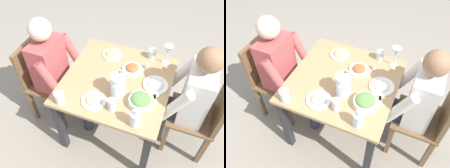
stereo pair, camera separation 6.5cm
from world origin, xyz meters
TOP-DOWN VIEW (x-y plane):
  - ground_plane at (0.00, 0.00)m, footprint 8.00×8.00m
  - dining_table at (0.00, 0.00)m, footprint 0.89×0.89m
  - chair_near at (0.04, -0.76)m, footprint 0.40×0.40m
  - chair_far at (-0.07, 0.76)m, footprint 0.40×0.40m
  - diner_near at (0.04, -0.55)m, footprint 0.48×0.53m
  - diner_far at (-0.07, 0.55)m, footprint 0.48×0.53m
  - water_pitcher at (0.14, 0.05)m, footprint 0.16×0.12m
  - salad_bowl at (0.18, 0.25)m, footprint 0.19×0.19m
  - plate_rice_curry at (-0.16, 0.08)m, footprint 0.18×0.18m
  - plate_fries at (-0.28, -0.16)m, footprint 0.18×0.18m
  - plate_beans at (0.28, -0.09)m, footprint 0.20×0.20m
  - plate_yoghurt at (-0.05, 0.32)m, footprint 0.21×0.21m
  - water_glass_near_left at (-0.38, 0.20)m, footprint 0.07×0.07m
  - water_glass_far_right at (0.38, -0.33)m, footprint 0.07×0.07m
  - water_glass_center at (0.30, 0.07)m, footprint 0.06×0.06m
  - wine_glass at (-0.35, 0.33)m, footprint 0.08×0.08m
  - oil_carafe at (0.36, 0.26)m, footprint 0.08×0.08m
  - salt_shaker at (-0.22, 0.19)m, footprint 0.03×0.03m
  - fork_near at (0.01, 0.33)m, footprint 0.17×0.04m
  - knife_near at (0.06, 0.34)m, footprint 0.18×0.06m

SIDE VIEW (x-z plane):
  - ground_plane at x=0.00m, z-range 0.00..0.00m
  - chair_near at x=0.04m, z-range 0.06..0.93m
  - chair_far at x=-0.07m, z-range 0.06..0.93m
  - dining_table at x=0.00m, z-range 0.24..0.94m
  - diner_near at x=0.04m, z-range 0.06..1.22m
  - diner_far at x=-0.07m, z-range 0.06..1.22m
  - fork_near at x=0.01m, z-range 0.71..0.71m
  - knife_near at x=0.06m, z-range 0.71..0.71m
  - plate_beans at x=0.28m, z-range 0.70..0.74m
  - plate_yoghurt at x=-0.05m, z-range 0.70..0.74m
  - plate_fries at x=-0.28m, z-range 0.70..0.75m
  - plate_rice_curry at x=-0.16m, z-range 0.70..0.75m
  - salt_shaker at x=-0.22m, z-range 0.71..0.76m
  - salad_bowl at x=0.18m, z-range 0.70..0.79m
  - water_glass_near_left at x=-0.38m, z-range 0.71..0.79m
  - water_glass_far_right at x=0.38m, z-range 0.71..0.81m
  - water_glass_center at x=0.30m, z-range 0.71..0.81m
  - oil_carafe at x=0.36m, z-range 0.68..0.85m
  - water_pitcher at x=0.14m, z-range 0.71..0.90m
  - wine_glass at x=-0.35m, z-range 0.75..0.95m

